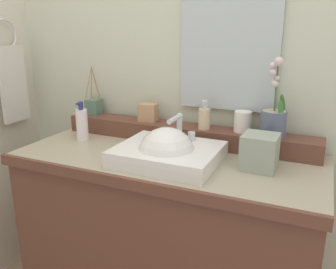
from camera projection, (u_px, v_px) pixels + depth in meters
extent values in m
cube|color=beige|center=(200.00, 30.00, 1.69)|extent=(2.77, 0.20, 2.66)
cube|color=brown|center=(167.00, 243.00, 1.62)|extent=(1.27, 0.53, 0.79)
cube|color=tan|center=(167.00, 160.00, 1.50)|extent=(1.29, 0.56, 0.04)
cube|color=brown|center=(135.00, 185.00, 1.26)|extent=(1.29, 0.02, 0.04)
cube|color=brown|center=(185.00, 134.00, 1.66)|extent=(1.22, 0.13, 0.08)
cube|color=white|center=(168.00, 154.00, 1.42)|extent=(0.40, 0.34, 0.06)
sphere|color=white|center=(166.00, 156.00, 1.41)|extent=(0.24, 0.24, 0.24)
cylinder|color=silver|center=(179.00, 127.00, 1.50)|extent=(0.02, 0.02, 0.10)
cylinder|color=silver|center=(174.00, 119.00, 1.44)|extent=(0.02, 0.11, 0.02)
sphere|color=silver|center=(180.00, 116.00, 1.48)|extent=(0.03, 0.03, 0.03)
cylinder|color=silver|center=(168.00, 133.00, 1.53)|extent=(0.03, 0.03, 0.04)
cylinder|color=silver|center=(191.00, 136.00, 1.49)|extent=(0.03, 0.03, 0.04)
ellipsoid|color=beige|center=(154.00, 134.00, 1.53)|extent=(0.07, 0.04, 0.02)
cylinder|color=slate|center=(273.00, 124.00, 1.46)|extent=(0.11, 0.11, 0.11)
cylinder|color=tan|center=(274.00, 112.00, 1.45)|extent=(0.09, 0.09, 0.01)
cylinder|color=#476B38|center=(276.00, 86.00, 1.42)|extent=(0.01, 0.01, 0.20)
ellipsoid|color=#387033|center=(282.00, 106.00, 1.47)|extent=(0.04, 0.04, 0.10)
ellipsoid|color=#387033|center=(281.00, 109.00, 1.41)|extent=(0.04, 0.04, 0.07)
sphere|color=beige|center=(275.00, 84.00, 1.41)|extent=(0.03, 0.03, 0.03)
sphere|color=beige|center=(277.00, 78.00, 1.41)|extent=(0.02, 0.02, 0.02)
sphere|color=beige|center=(273.00, 73.00, 1.39)|extent=(0.03, 0.03, 0.03)
sphere|color=beige|center=(273.00, 66.00, 1.42)|extent=(0.03, 0.03, 0.03)
sphere|color=beige|center=(279.00, 62.00, 1.37)|extent=(0.04, 0.04, 0.04)
cylinder|color=beige|center=(204.00, 119.00, 1.58)|extent=(0.05, 0.05, 0.09)
cylinder|color=silver|center=(205.00, 107.00, 1.56)|extent=(0.02, 0.02, 0.02)
cylinder|color=silver|center=(205.00, 103.00, 1.56)|extent=(0.02, 0.02, 0.02)
cylinder|color=silver|center=(204.00, 102.00, 1.54)|extent=(0.01, 0.03, 0.01)
cylinder|color=white|center=(243.00, 122.00, 1.54)|extent=(0.08, 0.08, 0.09)
cube|color=#527564|center=(94.00, 107.00, 1.86)|extent=(0.07, 0.07, 0.08)
cylinder|color=#9E7A4C|center=(96.00, 86.00, 1.82)|extent=(0.04, 0.00, 0.17)
cylinder|color=#9E7A4C|center=(97.00, 85.00, 1.84)|extent=(0.02, 0.04, 0.17)
cylinder|color=#9E7A4C|center=(91.00, 84.00, 1.86)|extent=(0.05, 0.05, 0.18)
cylinder|color=#9E7A4C|center=(88.00, 84.00, 1.83)|extent=(0.04, 0.02, 0.19)
cylinder|color=#9E7A4C|center=(92.00, 85.00, 1.81)|extent=(0.01, 0.03, 0.18)
cube|color=tan|center=(148.00, 112.00, 1.72)|extent=(0.09, 0.08, 0.09)
cylinder|color=white|center=(82.00, 125.00, 1.69)|extent=(0.06, 0.06, 0.15)
cylinder|color=navy|center=(81.00, 108.00, 1.66)|extent=(0.02, 0.02, 0.02)
cylinder|color=navy|center=(81.00, 104.00, 1.66)|extent=(0.02, 0.02, 0.02)
cylinder|color=navy|center=(78.00, 104.00, 1.64)|extent=(0.01, 0.03, 0.01)
cube|color=#98A190|center=(260.00, 152.00, 1.34)|extent=(0.13, 0.13, 0.14)
cube|color=silver|center=(229.00, 42.00, 1.53)|extent=(0.44, 0.02, 0.59)
torus|color=silver|center=(4.00, 35.00, 1.82)|extent=(0.01, 0.16, 0.16)
cube|color=silver|center=(14.00, 84.00, 1.88)|extent=(0.02, 0.17, 0.40)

